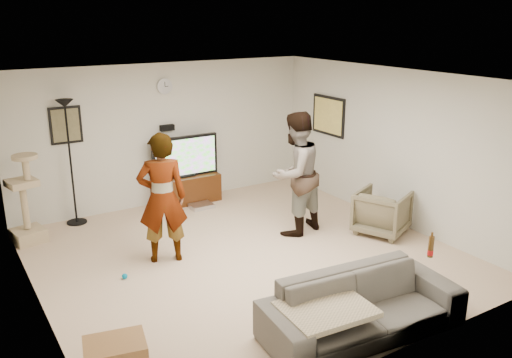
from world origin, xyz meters
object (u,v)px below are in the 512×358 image
floor_lamp (71,163)px  person_right (295,174)px  tv (185,156)px  person_left (162,198)px  sofa (362,306)px  cat_tree (24,199)px  beer_bottle (431,247)px  armchair (382,212)px  tv_stand (186,189)px

floor_lamp → person_right: size_ratio=1.06×
tv → person_left: (-1.26, -2.01, 0.04)m
tv → sofa: (-0.16, -4.80, -0.55)m
cat_tree → floor_lamp: bearing=25.9°
beer_bottle → armchair: size_ratio=0.33×
tv → person_right: person_right is taller
sofa → armchair: size_ratio=2.89×
beer_bottle → armchair: bearing=58.9°
person_right → sofa: bearing=54.8°
person_left → person_right: (2.11, -0.14, 0.05)m
tv → sofa: tv is taller
floor_lamp → beer_bottle: bearing=-60.0°
beer_bottle → sofa: bearing=180.0°
cat_tree → beer_bottle: (3.61, -4.46, 0.08)m
person_right → beer_bottle: (-0.01, -2.65, -0.19)m
floor_lamp → beer_bottle: 5.61m
sofa → armchair: (2.15, 1.90, 0.02)m
person_left → beer_bottle: 3.50m
floor_lamp → sofa: (1.80, -4.85, -0.70)m
cat_tree → beer_bottle: size_ratio=5.46×
person_left → beer_bottle: (2.10, -2.79, -0.14)m
tv → cat_tree: 2.80m
tv → floor_lamp: (-1.96, 0.04, 0.15)m
armchair → person_right: bearing=32.3°
beer_bottle → armchair: beer_bottle is taller
floor_lamp → cat_tree: size_ratio=1.49×
cat_tree → person_left: bearing=-47.8°
floor_lamp → armchair: 4.98m
person_left → sofa: 3.06m
tv → cat_tree: size_ratio=0.90×
armchair → floor_lamp: bearing=28.9°
cat_tree → person_left: person_left is taller
tv_stand → armchair: bearing=-55.6°
floor_lamp → cat_tree: bearing=-154.1°
person_right → beer_bottle: person_right is taller
tv_stand → tv: size_ratio=0.98×
person_right → person_left: bearing=-18.0°
tv_stand → beer_bottle: beer_bottle is taller
person_left → sofa: bearing=129.7°
tv_stand → sofa: (-0.16, -4.80, 0.07)m
cat_tree → person_left: (1.51, -1.67, 0.23)m
person_left → person_right: bearing=-165.6°
floor_lamp → person_right: (2.82, -2.20, -0.06)m
tv → armchair: bearing=-55.6°
beer_bottle → armchair: (1.15, 1.90, -0.42)m
person_right → beer_bottle: bearing=75.6°
tv_stand → cat_tree: 2.82m
sofa → person_left: bearing=117.1°
tv → floor_lamp: floor_lamp is taller
cat_tree → armchair: cat_tree is taller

